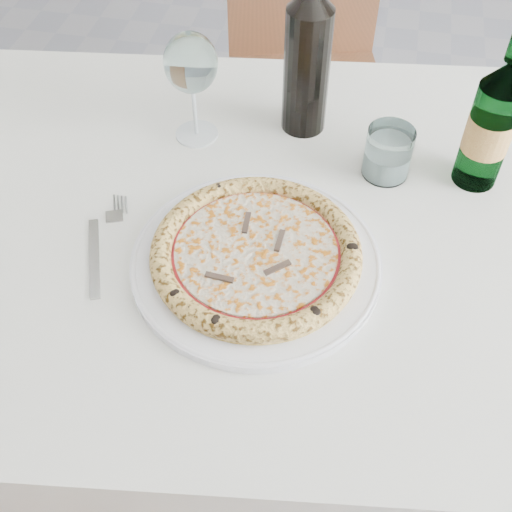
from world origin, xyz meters
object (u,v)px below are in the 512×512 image
(pizza, at_px, (256,253))
(beer_bottle, at_px, (491,124))
(plate, at_px, (256,261))
(tumbler, at_px, (388,155))
(dining_table, at_px, (268,253))
(wine_glass, at_px, (191,65))
(chair_far, at_px, (305,49))
(wine_bottle, at_px, (307,58))

(pizza, xyz_separation_m, beer_bottle, (0.31, 0.25, 0.08))
(plate, distance_m, pizza, 0.02)
(tumbler, bearing_deg, beer_bottle, 5.75)
(dining_table, height_order, wine_glass, wine_glass)
(plate, bearing_deg, chair_far, 93.49)
(tumbler, relative_size, wine_bottle, 0.27)
(plate, height_order, tumbler, tumbler)
(plate, relative_size, tumbler, 4.25)
(tumbler, bearing_deg, chair_far, 107.59)
(plate, xyz_separation_m, pizza, (-0.00, 0.00, 0.02))
(dining_table, relative_size, wine_bottle, 5.06)
(wine_glass, relative_size, wine_bottle, 0.62)
(pizza, distance_m, wine_glass, 0.33)
(chair_far, relative_size, wine_bottle, 3.00)
(pizza, distance_m, tumbler, 0.29)
(pizza, bearing_deg, wine_bottle, 87.09)
(dining_table, relative_size, wine_glass, 8.20)
(pizza, xyz_separation_m, wine_bottle, (0.02, 0.33, 0.11))
(dining_table, height_order, beer_bottle, beer_bottle)
(chair_far, relative_size, beer_bottle, 3.43)
(dining_table, distance_m, pizza, 0.15)
(plate, distance_m, beer_bottle, 0.41)
(tumbler, xyz_separation_m, beer_bottle, (0.14, 0.01, 0.07))
(dining_table, xyz_separation_m, tumbler, (0.17, 0.14, 0.12))
(chair_far, distance_m, plate, 0.97)
(dining_table, relative_size, chair_far, 1.69)
(dining_table, distance_m, plate, 0.14)
(tumbler, height_order, beer_bottle, beer_bottle)
(beer_bottle, bearing_deg, wine_glass, 177.67)
(chair_far, relative_size, wine_glass, 4.85)
(tumbler, distance_m, wine_bottle, 0.20)
(tumbler, relative_size, beer_bottle, 0.31)
(plate, bearing_deg, dining_table, 90.00)
(tumbler, bearing_deg, wine_bottle, 147.10)
(beer_bottle, bearing_deg, chair_far, 117.87)
(wine_bottle, bearing_deg, beer_bottle, -15.80)
(pizza, relative_size, beer_bottle, 1.10)
(tumbler, bearing_deg, dining_table, -140.93)
(chair_far, xyz_separation_m, plate, (0.06, -0.94, 0.23))
(pizza, relative_size, tumbler, 3.55)
(chair_far, relative_size, tumbler, 11.07)
(dining_table, height_order, wine_bottle, wine_bottle)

